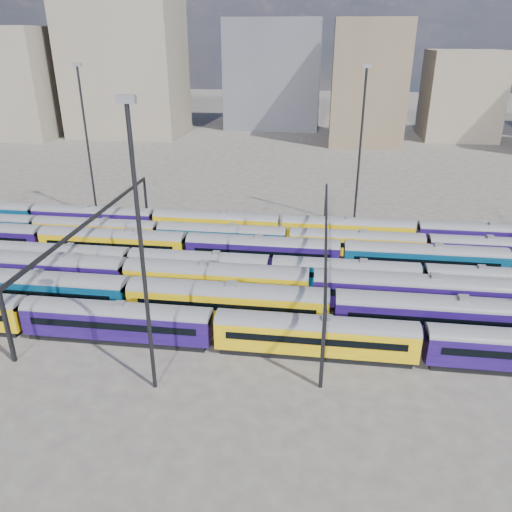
# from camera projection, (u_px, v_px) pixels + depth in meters

# --- Properties ---
(ground) EXTENTS (500.00, 500.00, 0.00)m
(ground) POSITION_uv_depth(u_px,v_px,m) (245.00, 282.00, 64.99)
(ground) COLOR #443F39
(ground) RESTS_ON ground
(rake_0) EXTENTS (122.30, 2.98, 5.02)m
(rake_0) POSITION_uv_depth(u_px,v_px,m) (422.00, 340.00, 47.96)
(rake_0) COLOR black
(rake_0) RESTS_ON ground
(rake_1) EXTENTS (135.59, 3.30, 5.58)m
(rake_1) POSITION_uv_depth(u_px,v_px,m) (332.00, 306.00, 53.41)
(rake_1) COLOR black
(rake_1) RESTS_ON ground
(rake_2) EXTENTS (157.50, 3.29, 5.55)m
(rake_2) POSITION_uv_depth(u_px,v_px,m) (216.00, 278.00, 59.61)
(rake_2) COLOR black
(rake_2) RESTS_ON ground
(rake_3) EXTENTS (131.01, 2.74, 4.60)m
(rake_3) POSITION_uv_depth(u_px,v_px,m) (199.00, 263.00, 64.75)
(rake_3) COLOR black
(rake_3) RESTS_ON ground
(rake_4) EXTENTS (128.07, 3.12, 5.26)m
(rake_4) POSITION_uv_depth(u_px,v_px,m) (342.00, 253.00, 66.91)
(rake_4) COLOR black
(rake_4) RESTS_ON ground
(rake_5) EXTENTS (136.23, 2.85, 4.78)m
(rake_5) POSITION_uv_depth(u_px,v_px,m) (356.00, 241.00, 71.29)
(rake_5) COLOR black
(rake_5) RESTS_ON ground
(rake_6) EXTENTS (121.50, 2.96, 4.99)m
(rake_6) POSITION_uv_depth(u_px,v_px,m) (281.00, 225.00, 77.13)
(rake_6) COLOR black
(rake_6) RESTS_ON ground
(gantry_1) EXTENTS (0.35, 40.35, 8.03)m
(gantry_1) POSITION_uv_depth(u_px,v_px,m) (93.00, 226.00, 64.66)
(gantry_1) COLOR black
(gantry_1) RESTS_ON ground
(gantry_2) EXTENTS (0.35, 40.35, 8.03)m
(gantry_2) POSITION_uv_depth(u_px,v_px,m) (326.00, 238.00, 61.03)
(gantry_2) COLOR black
(gantry_2) RESTS_ON ground
(mast_1) EXTENTS (1.40, 0.50, 25.60)m
(mast_1) POSITION_uv_depth(u_px,v_px,m) (87.00, 137.00, 82.90)
(mast_1) COLOR black
(mast_1) RESTS_ON ground
(mast_2) EXTENTS (1.40, 0.50, 25.60)m
(mast_2) POSITION_uv_depth(u_px,v_px,m) (141.00, 246.00, 40.00)
(mast_2) COLOR black
(mast_2) RESTS_ON ground
(mast_3) EXTENTS (1.40, 0.50, 25.60)m
(mast_3) POSITION_uv_depth(u_px,v_px,m) (361.00, 142.00, 79.28)
(mast_3) COLOR black
(mast_3) RESTS_ON ground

